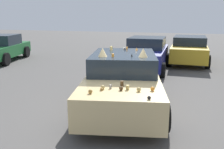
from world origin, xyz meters
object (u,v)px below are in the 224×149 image
at_px(art_car_decorated, 123,80).
at_px(parked_sedan_row_back_center, 146,54).
at_px(parked_sedan_row_back_far, 1,48).
at_px(parked_sedan_far_left, 189,49).

bearing_deg(art_car_decorated, parked_sedan_row_back_center, 169.82).
bearing_deg(parked_sedan_row_back_center, art_car_decorated, 1.31).
bearing_deg(parked_sedan_row_back_center, parked_sedan_row_back_far, -90.24).
distance_m(parked_sedan_row_back_far, parked_sedan_row_back_center, 7.96).
bearing_deg(parked_sedan_far_left, parked_sedan_row_back_center, 143.60).
relative_size(art_car_decorated, parked_sedan_row_back_center, 1.17).
xyz_separation_m(parked_sedan_far_left, parked_sedan_row_back_center, (-2.50, 1.87, 0.02)).
xyz_separation_m(art_car_decorated, parked_sedan_far_left, (7.37, -1.71, -0.02)).
height_order(art_car_decorated, parked_sedan_far_left, art_car_decorated).
distance_m(parked_sedan_row_back_far, parked_sedan_far_left, 10.16).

